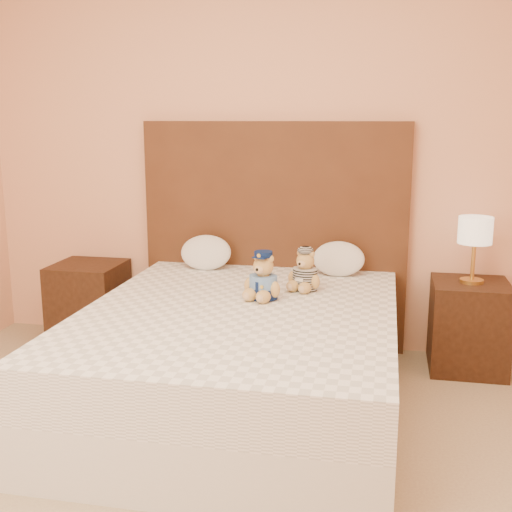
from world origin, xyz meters
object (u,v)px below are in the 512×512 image
(nightstand_right, at_px, (468,326))
(pillow_left, at_px, (206,251))
(nightstand_left, at_px, (89,303))
(teddy_police, at_px, (263,276))
(lamp, at_px, (475,234))
(teddy_prisoner, at_px, (305,270))
(pillow_right, at_px, (339,257))
(bed, at_px, (240,358))

(nightstand_right, bearing_deg, pillow_left, 178.97)
(nightstand_left, distance_m, pillow_left, 0.92)
(nightstand_right, bearing_deg, teddy_police, -152.56)
(nightstand_left, relative_size, lamp, 1.38)
(nightstand_left, xyz_separation_m, nightstand_right, (2.50, 0.00, 0.00))
(lamp, height_order, teddy_prisoner, lamp)
(lamp, relative_size, teddy_police, 1.52)
(pillow_left, bearing_deg, teddy_prisoner, -29.86)
(nightstand_right, relative_size, lamp, 1.38)
(pillow_right, bearing_deg, teddy_prisoner, -111.53)
(nightstand_left, distance_m, teddy_prisoner, 1.63)
(nightstand_right, relative_size, teddy_police, 2.09)
(lamp, relative_size, pillow_right, 1.23)
(nightstand_left, height_order, pillow_right, pillow_right)
(bed, distance_m, pillow_right, 1.02)
(pillow_right, bearing_deg, teddy_police, -119.58)
(pillow_left, bearing_deg, pillow_right, 0.00)
(teddy_prisoner, distance_m, pillow_right, 0.44)
(bed, bearing_deg, teddy_police, 66.09)
(nightstand_left, bearing_deg, nightstand_right, 0.00)
(nightstand_left, distance_m, pillow_right, 1.74)
(bed, relative_size, teddy_police, 7.60)
(pillow_left, distance_m, pillow_right, 0.87)
(pillow_left, height_order, pillow_right, pillow_left)
(nightstand_left, bearing_deg, pillow_right, 1.01)
(bed, xyz_separation_m, teddy_prisoner, (0.29, 0.42, 0.39))
(lamp, distance_m, pillow_left, 1.68)
(teddy_prisoner, bearing_deg, nightstand_right, 44.45)
(teddy_police, xyz_separation_m, pillow_right, (0.36, 0.63, -0.02))
(nightstand_right, relative_size, pillow_right, 1.70)
(lamp, distance_m, teddy_prisoner, 1.05)
(teddy_prisoner, height_order, pillow_left, same)
(bed, distance_m, nightstand_right, 1.48)
(teddy_police, bearing_deg, pillow_left, 147.17)
(bed, height_order, lamp, lamp)
(lamp, distance_m, teddy_police, 1.32)
(nightstand_right, bearing_deg, bed, -147.38)
(nightstand_right, xyz_separation_m, teddy_prisoner, (-0.96, -0.38, 0.39))
(nightstand_right, height_order, lamp, lamp)
(bed, height_order, pillow_left, pillow_left)
(teddy_police, xyz_separation_m, pillow_left, (-0.51, 0.63, -0.01))
(bed, distance_m, teddy_prisoner, 0.65)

